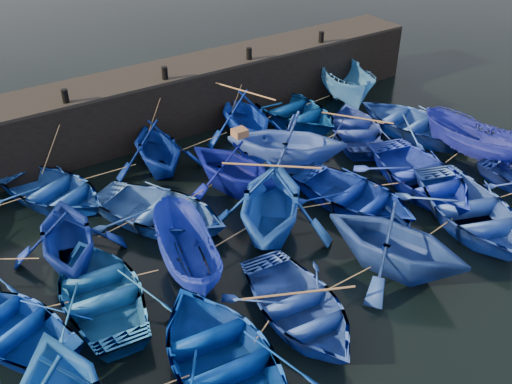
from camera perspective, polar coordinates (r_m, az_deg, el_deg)
ground at (r=17.60m, az=5.91°, el=-6.62°), size 120.00×120.00×0.00m
quay_wall at (r=24.62m, az=-9.72°, el=8.76°), size 26.00×2.50×2.50m
quay_top at (r=24.12m, az=-10.01°, el=11.59°), size 26.00×2.50×0.12m
bollard_1 at (r=21.99m, az=-18.55°, el=9.09°), size 0.24×0.24×0.50m
bollard_2 at (r=23.24m, az=-9.10°, el=11.67°), size 0.24×0.24×0.50m
bollard_3 at (r=25.08m, az=-0.70°, el=13.68°), size 0.24×0.24×0.50m
bollard_4 at (r=27.38m, az=6.54°, el=15.15°), size 0.24×0.24×0.50m
boat_1 at (r=20.93m, az=-19.65°, el=0.13°), size 4.87×5.51×0.95m
boat_2 at (r=21.64m, az=-9.91°, el=4.47°), size 3.93×4.35×2.02m
boat_3 at (r=23.60m, az=-1.10°, el=7.62°), size 4.14×4.58×2.11m
boat_4 at (r=25.45m, az=3.50°, el=8.25°), size 4.19×5.53×1.08m
boat_5 at (r=27.34m, az=8.88°, el=10.79°), size 3.87×5.57×2.02m
boat_7 at (r=17.65m, az=-18.41°, el=-4.09°), size 4.12×4.52×2.03m
boat_8 at (r=18.89m, az=-9.58°, el=-1.91°), size 5.47×5.95×1.01m
boat_9 at (r=20.07m, az=-2.30°, el=2.70°), size 4.31×4.71×2.11m
boat_10 at (r=21.42m, az=3.10°, el=5.17°), size 5.93×5.88×2.37m
boat_11 at (r=24.24m, az=9.97°, el=6.27°), size 5.03×5.45×0.92m
boat_12 at (r=25.22m, az=15.25°, el=6.82°), size 4.48×5.62×1.04m
boat_13 at (r=16.15m, az=-23.41°, el=-12.13°), size 4.41×5.05×0.87m
boat_14 at (r=16.27m, az=-15.21°, el=-9.52°), size 3.80×4.98×0.96m
boat_15 at (r=16.61m, az=-7.02°, el=-6.00°), size 2.39×4.29×1.57m
boat_16 at (r=17.84m, az=1.47°, el=-0.85°), size 6.15×6.20×2.47m
boat_17 at (r=19.73m, az=9.85°, el=-0.37°), size 4.25×5.24×0.96m
boat_18 at (r=21.31m, az=16.23°, el=1.61°), size 4.74×5.84×1.07m
boat_19 at (r=23.66m, az=20.94°, el=4.77°), size 2.65×4.55×1.65m
boat_21 at (r=14.05m, az=-3.32°, el=-16.27°), size 4.25×5.56×1.08m
boat_22 at (r=15.35m, az=4.27°, el=-11.37°), size 3.67×4.80×0.93m
boat_23 at (r=16.85m, az=13.81°, el=-4.67°), size 5.00×5.35×2.28m
boat_24 at (r=19.89m, az=20.65°, el=-1.68°), size 5.38×6.26×1.09m
wooden_crate at (r=19.64m, az=-1.63°, el=5.95°), size 0.47×0.45×0.27m
mooring_ropes at (r=20.50m, az=-3.16°, el=2.82°), size 18.09×11.67×2.10m
loose_oars at (r=19.63m, az=3.88°, el=3.86°), size 10.64×11.55×1.61m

